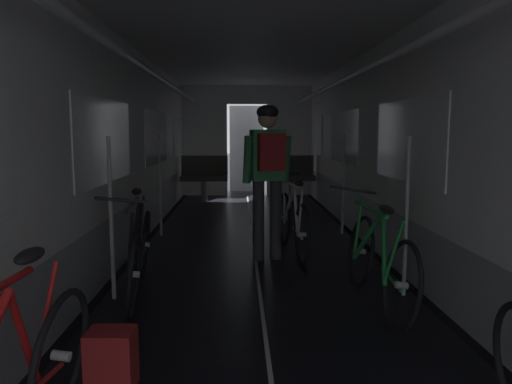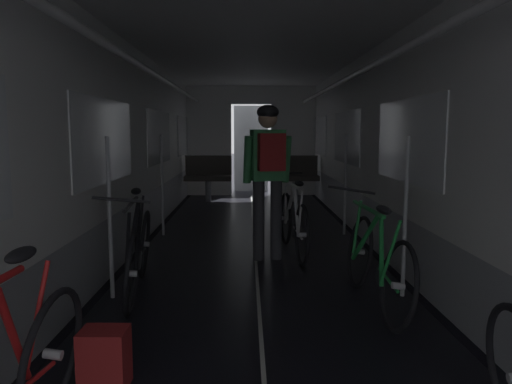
% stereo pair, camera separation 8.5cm
% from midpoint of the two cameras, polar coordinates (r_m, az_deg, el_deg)
% --- Properties ---
extents(train_car_shell, '(3.14, 12.34, 2.57)m').
position_cam_midpoint_polar(train_car_shell, '(5.64, -0.58, 9.69)').
color(train_car_shell, black).
rests_on(train_car_shell, ground).
extents(bench_seat_far_left, '(0.98, 0.51, 0.95)m').
position_cam_midpoint_polar(bench_seat_far_left, '(10.18, -6.29, 2.11)').
color(bench_seat_far_left, gray).
rests_on(bench_seat_far_left, ground).
extents(bench_seat_far_right, '(0.98, 0.51, 0.95)m').
position_cam_midpoint_polar(bench_seat_far_right, '(10.20, 3.86, 2.14)').
color(bench_seat_far_right, gray).
rests_on(bench_seat_far_right, ground).
extents(bicycle_green, '(0.44, 1.69, 0.96)m').
position_cam_midpoint_polar(bicycle_green, '(4.18, 13.47, -7.80)').
color(bicycle_green, black).
rests_on(bicycle_green, ground).
extents(bicycle_black, '(0.44, 1.69, 0.95)m').
position_cam_midpoint_polar(bicycle_black, '(4.48, -13.95, -6.80)').
color(bicycle_black, black).
rests_on(bicycle_black, ground).
extents(person_cyclist_aisle, '(0.56, 0.44, 1.73)m').
position_cam_midpoint_polar(person_cyclist_aisle, '(5.40, 0.95, 3.16)').
color(person_cyclist_aisle, '#2D2D33').
rests_on(person_cyclist_aisle, ground).
extents(bicycle_white_in_aisle, '(0.44, 1.69, 0.94)m').
position_cam_midpoint_polar(bicycle_white_in_aisle, '(5.77, 3.85, -3.48)').
color(bicycle_white_in_aisle, black).
rests_on(bicycle_white_in_aisle, ground).
extents(backpack_on_floor, '(0.27, 0.21, 0.34)m').
position_cam_midpoint_polar(backpack_on_floor, '(3.01, -17.31, -18.17)').
color(backpack_on_floor, maroon).
rests_on(backpack_on_floor, ground).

